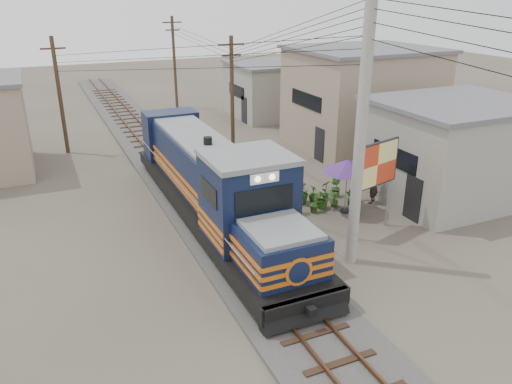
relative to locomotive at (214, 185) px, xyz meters
name	(u,v)px	position (x,y,z in m)	size (l,w,h in m)	color
ground	(260,275)	(0.00, -4.75, -1.76)	(120.00, 120.00, 0.00)	#473F35
ballast	(182,182)	(0.00, 5.25, -1.68)	(3.60, 70.00, 0.16)	#595651
track	(181,178)	(0.00, 5.25, -1.50)	(1.15, 70.00, 0.12)	#51331E
locomotive	(214,185)	(0.00, 0.00, 0.00)	(3.01, 16.36, 4.05)	black
utility_pole_main	(361,131)	(3.50, -5.25, 3.24)	(0.40, 0.40, 10.00)	#9E9B93
wooden_pole_mid	(232,93)	(4.50, 9.25, 1.91)	(1.60, 0.24, 7.00)	#4C3826
wooden_pole_far	(174,61)	(4.80, 23.25, 2.17)	(1.60, 0.24, 7.50)	#4C3826
wooden_pole_left	(60,94)	(-5.00, 13.25, 1.91)	(1.60, 0.24, 7.00)	#4C3826
power_lines	(178,35)	(-0.14, 3.74, 5.80)	(9.65, 19.00, 3.30)	black
shophouse_front	(453,150)	(11.50, -1.75, 0.60)	(7.35, 6.30, 4.70)	gray
shophouse_mid	(362,98)	(12.50, 7.25, 1.35)	(8.40, 7.35, 6.20)	gray
shophouse_back	(272,89)	(11.00, 17.25, 0.35)	(6.30, 6.30, 4.20)	gray
billboard	(376,167)	(5.64, -3.55, 1.13)	(2.47, 0.80, 3.91)	#99999E
market_umbrella	(348,166)	(5.80, -1.35, 0.45)	(2.63, 2.63, 2.52)	black
vendor	(373,185)	(7.56, -1.00, -0.84)	(0.67, 0.44, 1.84)	black
plant_nursery	(305,193)	(4.63, 0.25, -1.26)	(3.42, 3.24, 1.14)	#254E16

